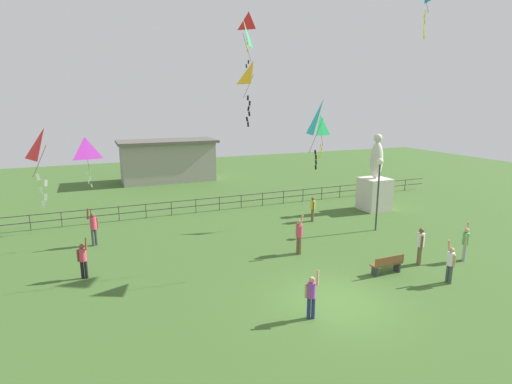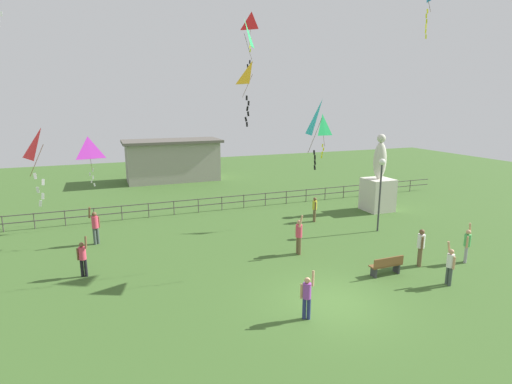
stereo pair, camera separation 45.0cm
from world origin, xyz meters
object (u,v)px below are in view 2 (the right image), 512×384
object	(u,v)px
person_0	(467,243)
person_4	(95,225)
park_bench	(387,265)
kite_4	(252,23)
kite_1	(322,126)
kite_2	(43,148)
person_2	(315,208)
lamppost	(381,179)
person_5	(421,245)
kite_0	(89,149)
person_3	(299,234)
kite_3	(322,120)
person_6	(307,295)
statue_monument	(378,187)
person_7	(83,257)
kite_8	(252,77)
kite_5	(244,35)
person_1	(450,264)

from	to	relation	value
person_0	person_4	world-z (taller)	person_4
park_bench	kite_4	xyz separation A→B (m)	(-1.42, 12.52, 11.72)
kite_1	kite_2	size ratio (longest dim) A/B	1.08
person_2	kite_2	world-z (taller)	kite_2
person_0	lamppost	bearing A→B (deg)	99.12
park_bench	kite_1	world-z (taller)	kite_1
park_bench	kite_2	distance (m)	13.80
lamppost	person_2	size ratio (longest dim) A/B	2.72
person_5	kite_2	bearing A→B (deg)	177.31
park_bench	kite_0	world-z (taller)	kite_0
person_3	kite_3	world-z (taller)	kite_3
park_bench	person_5	world-z (taller)	person_5
lamppost	person_6	bearing A→B (deg)	-140.22
statue_monument	person_2	bearing A→B (deg)	-171.59
person_2	person_7	distance (m)	13.57
person_6	lamppost	bearing A→B (deg)	39.78
kite_4	kite_8	bearing A→B (deg)	-110.61
person_4	park_bench	bearing A→B (deg)	-36.78
lamppost	kite_5	xyz separation A→B (m)	(-6.97, 3.11, 7.66)
person_5	kite_0	size ratio (longest dim) A/B	0.61
kite_8	lamppost	bearing A→B (deg)	11.30
person_2	person_7	bearing A→B (deg)	-165.04
statue_monument	person_3	distance (m)	10.23
person_2	kite_4	xyz separation A→B (m)	(-2.47, 4.44, 11.29)
person_3	kite_2	bearing A→B (deg)	-165.78
person_4	kite_2	bearing A→B (deg)	-97.90
person_6	kite_2	size ratio (longest dim) A/B	0.75
lamppost	kite_2	xyz separation A→B (m)	(-16.16, -4.13, 2.81)
person_1	person_2	distance (m)	9.77
kite_2	person_1	bearing A→B (deg)	-10.37
lamppost	kite_1	world-z (taller)	kite_1
lamppost	person_3	xyz separation A→B (m)	(-5.88, -1.53, -2.06)
park_bench	kite_1	distance (m)	9.75
person_1	kite_4	world-z (taller)	kite_4
kite_3	person_0	bearing A→B (deg)	-18.03
person_2	kite_3	distance (m)	8.95
person_5	kite_2	distance (m)	15.52
lamppost	person_3	distance (m)	6.42
statue_monument	kite_8	world-z (taller)	kite_8
person_2	kite_1	distance (m)	4.97
kite_2	kite_4	xyz separation A→B (m)	(11.23, 11.55, 6.29)
kite_0	kite_1	xyz separation A→B (m)	(12.97, -4.07, 1.26)
kite_2	statue_monument	bearing A→B (deg)	22.55
person_4	statue_monument	bearing A→B (deg)	0.64
person_6	kite_8	bearing A→B (deg)	89.58
kite_2	person_4	bearing A→B (deg)	82.10
person_2	person_7	size ratio (longest dim) A/B	0.86
person_6	kite_1	bearing A→B (deg)	57.94
person_7	kite_4	bearing A→B (deg)	36.73
person_5	person_7	bearing A→B (deg)	163.08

